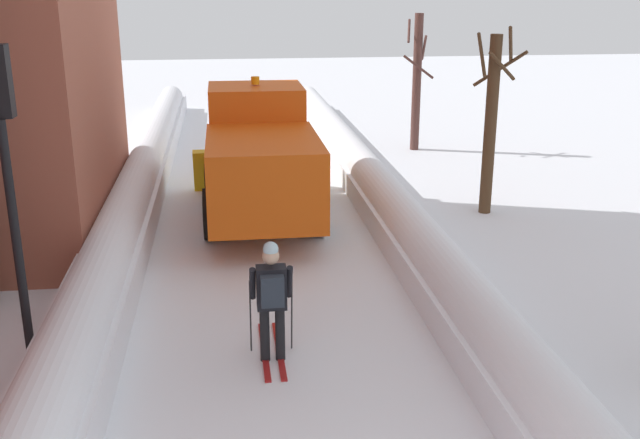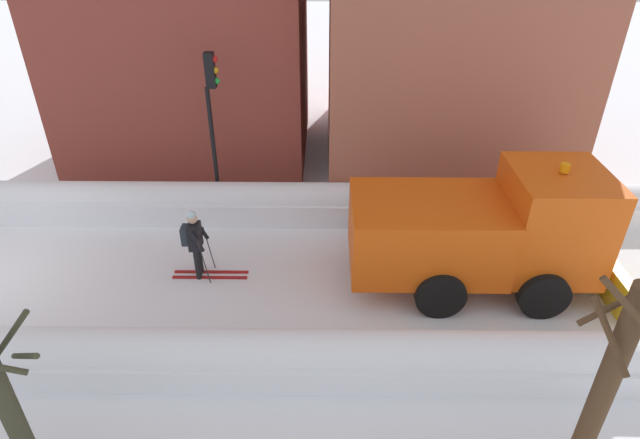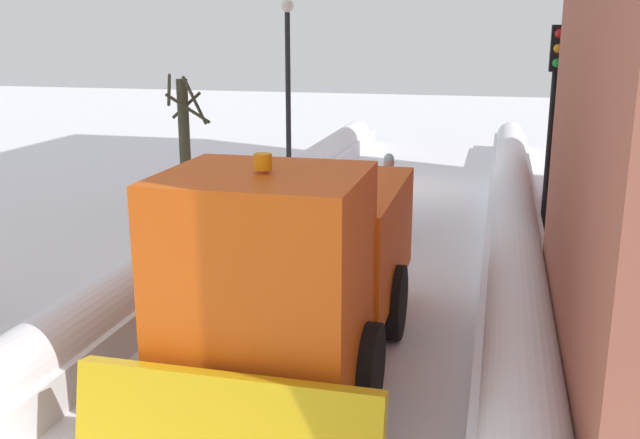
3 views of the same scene
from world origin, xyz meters
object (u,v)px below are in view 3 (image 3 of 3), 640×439
traffic_light_pole (554,94)px  street_lamp (288,66)px  bare_tree_near (185,139)px  skier (388,190)px  plow_truck (298,259)px

traffic_light_pole → street_lamp: bearing=-39.5°
street_lamp → bare_tree_near: size_ratio=1.58×
traffic_light_pole → bare_tree_near: (8.66, -1.31, -1.42)m
skier → bare_tree_near: bearing=-13.6°
plow_truck → street_lamp: bearing=-73.1°
skier → traffic_light_pole: (-3.30, 0.01, 2.15)m
plow_truck → bare_tree_near: bearing=-56.9°
street_lamp → bare_tree_near: bearing=74.5°
plow_truck → traffic_light_pole: bearing=-118.0°
plow_truck → traffic_light_pole: 7.66m
bare_tree_near → traffic_light_pole: bearing=171.4°
traffic_light_pole → bare_tree_near: bearing=-8.6°
skier → street_lamp: size_ratio=0.34×
plow_truck → skier: plow_truck is taller
traffic_light_pole → bare_tree_near: 8.88m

